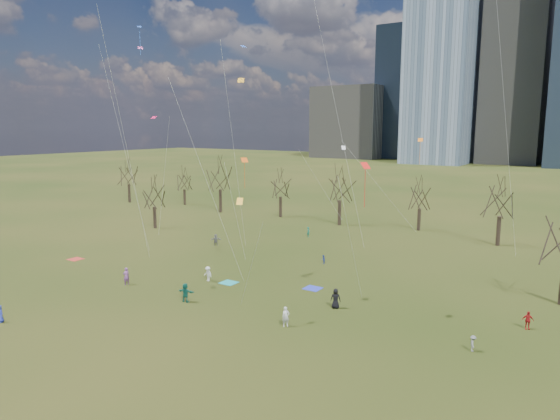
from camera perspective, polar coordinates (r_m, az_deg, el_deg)
The scene contains 18 objects.
ground at distance 44.94m, azimuth -8.60°, elevation -10.97°, with size 500.00×500.00×0.00m, color black.
downtown_skyline at distance 244.86m, azimuth 26.82°, elevation 13.94°, with size 212.50×78.00×118.00m.
bare_tree_row at distance 74.66m, azimuth 10.66°, elevation 1.99°, with size 113.04×29.80×9.50m.
blanket_teal at distance 51.36m, azimuth -5.88°, elevation -8.26°, with size 1.60×1.50×0.03m, color teal.
blanket_navy at distance 49.48m, azimuth 3.75°, elevation -8.92°, with size 1.60×1.50×0.03m, color #2936C0.
blanket_crimson at distance 64.68m, azimuth -22.34°, elevation -5.22°, with size 1.60×1.50×0.03m, color red.
person_0 at distance 46.91m, azimuth -29.38°, elevation -10.28°, with size 0.71×0.46×1.46m, color #2836AF.
person_1 at distance 40.28m, azimuth 0.67°, elevation -12.10°, with size 0.59×0.38×1.60m, color silver.
person_3 at distance 38.73m, azimuth 21.19°, elevation -14.03°, with size 0.75×0.43×1.16m, color slate.
person_5 at distance 46.30m, azimuth -10.76°, elevation -9.26°, with size 1.63×0.52×1.75m, color #166556.
person_6 at distance 44.26m, azimuth 6.37°, elevation -10.02°, with size 0.87×0.56×1.77m, color black.
person_7 at distance 52.57m, azimuth -17.17°, elevation -7.24°, with size 0.65×0.42×1.77m, color #80468C.
person_8 at distance 58.02m, azimuth 4.96°, elevation -5.65°, with size 0.50×0.39×1.04m, color #233699.
person_9 at distance 52.04m, azimuth -8.25°, elevation -7.22°, with size 0.98×0.56×1.51m, color silver.
person_10 at distance 44.24m, azimuth 26.45°, elevation -11.22°, with size 0.85×0.35×1.45m, color red.
person_11 at distance 67.18m, azimuth -7.35°, elevation -3.39°, with size 1.41×0.45×1.52m, color slate.
person_13 at distance 71.80m, azimuth 3.26°, elevation -2.52°, with size 0.53×0.35×1.45m, color #1A7660.
kites_airborne at distance 52.44m, azimuth 3.75°, elevation 7.82°, with size 53.55×44.70×34.47m.
Camera 1 is at (28.41, -31.14, 15.58)m, focal length 32.00 mm.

